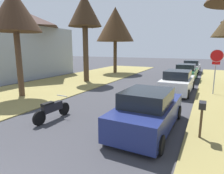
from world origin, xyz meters
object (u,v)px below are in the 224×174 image
at_px(parked_sedan_navy, 148,111).
at_px(parked_sedan_silver, 191,67).
at_px(street_tree_left_mid_b, 85,12).
at_px(parked_sedan_white, 178,82).
at_px(street_tree_left_far, 115,25).
at_px(street_tree_left_mid_a, 14,11).
at_px(curbside_mailbox, 202,109).
at_px(stop_sign_far, 216,62).
at_px(parked_sedan_green, 186,73).
at_px(parked_motorcycle, 52,109).

height_order(parked_sedan_navy, parked_sedan_silver, same).
xyz_separation_m(street_tree_left_mid_b, parked_sedan_white, (8.22, -0.84, -5.44)).
bearing_deg(street_tree_left_far, street_tree_left_mid_a, -91.08).
bearing_deg(curbside_mailbox, street_tree_left_mid_a, 172.36).
relative_size(stop_sign_far, parked_sedan_green, 0.67).
bearing_deg(parked_sedan_silver, stop_sign_far, -79.00).
height_order(street_tree_left_mid_a, parked_motorcycle, street_tree_left_mid_a).
height_order(street_tree_left_mid_a, curbside_mailbox, street_tree_left_mid_a).
bearing_deg(parked_sedan_navy, street_tree_left_far, 119.55).
distance_m(parked_sedan_white, curbside_mailbox, 7.35).
bearing_deg(curbside_mailbox, parked_sedan_white, 103.90).
distance_m(parked_sedan_navy, parked_motorcycle, 4.10).
height_order(stop_sign_far, parked_sedan_green, stop_sign_far).
bearing_deg(parked_sedan_navy, street_tree_left_mid_b, 135.55).
bearing_deg(street_tree_left_far, curbside_mailbox, -55.34).
bearing_deg(stop_sign_far, street_tree_left_mid_b, 177.36).
bearing_deg(parked_sedan_green, street_tree_left_far, 167.38).
relative_size(street_tree_left_mid_b, parked_sedan_navy, 1.73).
distance_m(street_tree_left_mid_a, parked_sedan_green, 15.29).
distance_m(street_tree_left_far, parked_sedan_green, 10.15).
xyz_separation_m(parked_sedan_white, parked_sedan_silver, (-0.04, 12.26, 0.00)).
bearing_deg(parked_sedan_navy, curbside_mailbox, 0.08).
height_order(street_tree_left_mid_a, street_tree_left_mid_b, street_tree_left_mid_b).
height_order(street_tree_left_mid_b, street_tree_left_far, street_tree_left_far).
xyz_separation_m(stop_sign_far, parked_sedan_green, (-2.32, 5.60, -1.45)).
relative_size(street_tree_left_mid_a, street_tree_left_mid_b, 0.85).
height_order(street_tree_left_mid_a, parked_sedan_silver, street_tree_left_mid_a).
bearing_deg(parked_sedan_white, street_tree_left_mid_a, -147.24).
height_order(street_tree_left_far, parked_sedan_silver, street_tree_left_far).
height_order(street_tree_left_far, parked_sedan_white, street_tree_left_far).
height_order(street_tree_left_far, parked_motorcycle, street_tree_left_far).
bearing_deg(curbside_mailbox, parked_sedan_navy, -179.92).
relative_size(parked_sedan_white, parked_motorcycle, 2.16).
relative_size(stop_sign_far, street_tree_left_mid_a, 0.45).
xyz_separation_m(street_tree_left_far, parked_sedan_silver, (8.56, 4.40, -5.12)).
distance_m(street_tree_left_mid_b, street_tree_left_far, 7.04).
xyz_separation_m(street_tree_left_mid_a, parked_motorcycle, (4.77, -2.32, -4.76)).
bearing_deg(parked_sedan_navy, stop_sign_far, 72.37).
relative_size(parked_sedan_navy, curbside_mailbox, 3.49).
relative_size(parked_sedan_silver, curbside_mailbox, 3.49).
relative_size(stop_sign_far, parked_motorcycle, 1.44).
relative_size(street_tree_left_far, parked_sedan_silver, 1.76).
relative_size(street_tree_left_mid_a, parked_sedan_navy, 1.47).
xyz_separation_m(street_tree_left_far, parked_sedan_green, (8.56, -1.91, -5.12)).
bearing_deg(parked_motorcycle, curbside_mailbox, 8.74).
bearing_deg(street_tree_left_mid_b, parked_sedan_navy, -44.45).
height_order(street_tree_left_mid_a, street_tree_left_far, street_tree_left_far).
relative_size(street_tree_left_far, parked_sedan_white, 1.76).
distance_m(stop_sign_far, parked_sedan_green, 6.23).
xyz_separation_m(street_tree_left_mid_a, street_tree_left_mid_b, (0.64, 6.54, 0.92)).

